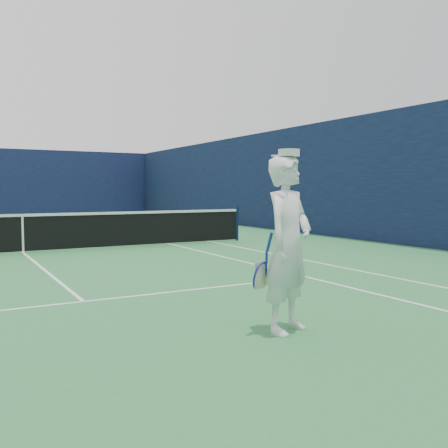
% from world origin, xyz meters
% --- Properties ---
extents(ground, '(80.00, 80.00, 0.00)m').
position_xyz_m(ground, '(0.00, 0.00, 0.00)').
color(ground, '#2B723C').
rests_on(ground, ground).
extents(court_markings, '(11.03, 23.83, 0.01)m').
position_xyz_m(court_markings, '(0.00, 0.00, 0.00)').
color(court_markings, white).
rests_on(court_markings, ground).
extents(windscreen_fence, '(20.12, 36.12, 4.00)m').
position_xyz_m(windscreen_fence, '(0.00, 0.00, 2.00)').
color(windscreen_fence, '#0F173A').
rests_on(windscreen_fence, ground).
extents(tennis_net, '(12.88, 0.09, 1.07)m').
position_xyz_m(tennis_net, '(0.00, 0.00, 0.55)').
color(tennis_net, '#141E4C').
rests_on(tennis_net, ground).
extents(tennis_player, '(0.93, 0.75, 2.08)m').
position_xyz_m(tennis_player, '(1.69, -9.06, 1.02)').
color(tennis_player, white).
rests_on(tennis_player, ground).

